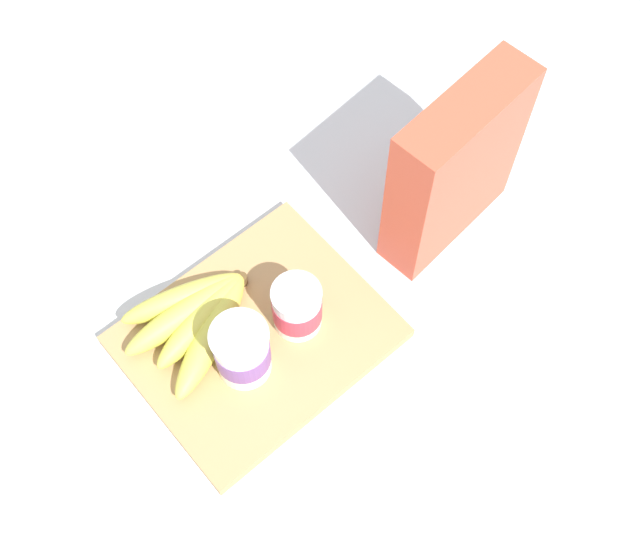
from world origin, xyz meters
The scene contains 6 objects.
ground_plane centered at (0.00, 0.00, 0.00)m, with size 2.40×2.40×0.00m, color silver.
cutting_board centered at (0.00, 0.00, 0.01)m, with size 0.32×0.26×0.02m, color tan.
cereal_box centered at (-0.31, 0.03, 0.13)m, with size 0.20×0.06×0.26m, color #D85138.
yogurt_cup_front centered at (-0.05, 0.02, 0.06)m, with size 0.06×0.06×0.08m.
yogurt_cup_back centered at (0.04, 0.03, 0.07)m, with size 0.07×0.07×0.10m.
banana_bunch centered at (0.05, -0.06, 0.04)m, with size 0.19×0.16×0.04m.
Camera 1 is at (0.21, 0.37, 0.98)m, focal length 46.07 mm.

